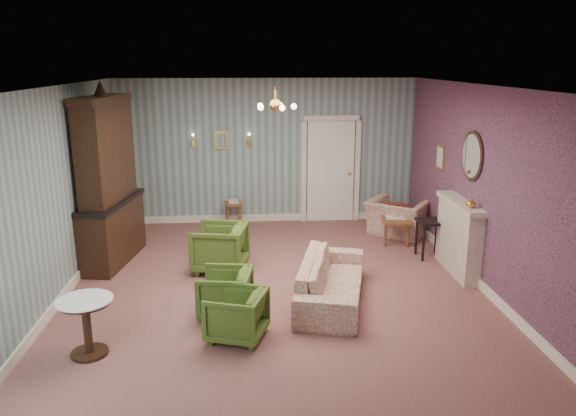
{
  "coord_description": "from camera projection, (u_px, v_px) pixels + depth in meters",
  "views": [
    {
      "loc": [
        -0.39,
        -7.54,
        3.24
      ],
      "look_at": [
        0.2,
        0.4,
        1.1
      ],
      "focal_mm": 34.42,
      "sensor_mm": 36.0,
      "label": 1
    }
  ],
  "objects": [
    {
      "name": "floor",
      "position": [
        276.0,
        287.0,
        8.13
      ],
      "size": [
        7.0,
        7.0,
        0.0
      ],
      "primitive_type": "plane",
      "color": "#83544C",
      "rests_on": "ground"
    },
    {
      "name": "ceiling",
      "position": [
        275.0,
        86.0,
        7.37
      ],
      "size": [
        7.0,
        7.0,
        0.0
      ],
      "primitive_type": "plane",
      "rotation": [
        3.14,
        0.0,
        0.0
      ],
      "color": "white",
      "rests_on": "ground"
    },
    {
      "name": "wall_back",
      "position": [
        267.0,
        152.0,
        11.12
      ],
      "size": [
        6.0,
        0.0,
        6.0
      ],
      "primitive_type": "plane",
      "rotation": [
        1.57,
        0.0,
        0.0
      ],
      "color": "slate",
      "rests_on": "ground"
    },
    {
      "name": "wall_front",
      "position": [
        299.0,
        293.0,
        4.38
      ],
      "size": [
        6.0,
        0.0,
        6.0
      ],
      "primitive_type": "plane",
      "rotation": [
        -1.57,
        0.0,
        0.0
      ],
      "color": "slate",
      "rests_on": "ground"
    },
    {
      "name": "wall_left",
      "position": [
        57.0,
        195.0,
        7.53
      ],
      "size": [
        0.0,
        7.0,
        7.0
      ],
      "primitive_type": "plane",
      "rotation": [
        1.57,
        0.0,
        1.57
      ],
      "color": "slate",
      "rests_on": "ground"
    },
    {
      "name": "wall_right",
      "position": [
        483.0,
        188.0,
        7.96
      ],
      "size": [
        0.0,
        7.0,
        7.0
      ],
      "primitive_type": "plane",
      "rotation": [
        1.57,
        0.0,
        -1.57
      ],
      "color": "slate",
      "rests_on": "ground"
    },
    {
      "name": "wall_right_floral",
      "position": [
        482.0,
        188.0,
        7.96
      ],
      "size": [
        0.0,
        7.0,
        7.0
      ],
      "primitive_type": "plane",
      "rotation": [
        1.57,
        0.0,
        -1.57
      ],
      "color": "#A7535F",
      "rests_on": "ground"
    },
    {
      "name": "door",
      "position": [
        330.0,
        169.0,
        11.27
      ],
      "size": [
        1.12,
        0.12,
        2.16
      ],
      "primitive_type": null,
      "color": "white",
      "rests_on": "floor"
    },
    {
      "name": "olive_chair_a",
      "position": [
        236.0,
        313.0,
        6.56
      ],
      "size": [
        0.77,
        0.8,
        0.66
      ],
      "primitive_type": "imported",
      "rotation": [
        0.0,
        0.0,
        -1.89
      ],
      "color": "#435F21",
      "rests_on": "floor"
    },
    {
      "name": "olive_chair_b",
      "position": [
        225.0,
        290.0,
        7.18
      ],
      "size": [
        0.7,
        0.74,
        0.67
      ],
      "primitive_type": "imported",
      "rotation": [
        0.0,
        0.0,
        -1.71
      ],
      "color": "#435F21",
      "rests_on": "floor"
    },
    {
      "name": "olive_chair_c",
      "position": [
        219.0,
        245.0,
        8.71
      ],
      "size": [
        0.88,
        0.92,
        0.82
      ],
      "primitive_type": "imported",
      "rotation": [
        0.0,
        0.0,
        -1.76
      ],
      "color": "#435F21",
      "rests_on": "floor"
    },
    {
      "name": "sofa_chintz",
      "position": [
        332.0,
        273.0,
        7.59
      ],
      "size": [
        1.08,
        2.16,
        0.81
      ],
      "primitive_type": "imported",
      "rotation": [
        0.0,
        0.0,
        1.33
      ],
      "color": "#94443B",
      "rests_on": "floor"
    },
    {
      "name": "wingback_chair",
      "position": [
        398.0,
        212.0,
        10.46
      ],
      "size": [
        1.24,
        1.17,
        0.91
      ],
      "primitive_type": "imported",
      "rotation": [
        0.0,
        0.0,
        2.5
      ],
      "color": "#94443B",
      "rests_on": "floor"
    },
    {
      "name": "dresser",
      "position": [
        106.0,
        176.0,
        8.83
      ],
      "size": [
        0.86,
        1.8,
        2.87
      ],
      "primitive_type": null,
      "rotation": [
        0.0,
        0.0,
        -0.16
      ],
      "color": "black",
      "rests_on": "floor"
    },
    {
      "name": "fireplace",
      "position": [
        459.0,
        237.0,
        8.57
      ],
      "size": [
        0.3,
        1.4,
        1.16
      ],
      "primitive_type": null,
      "color": "beige",
      "rests_on": "floor"
    },
    {
      "name": "mantel_vase",
      "position": [
        471.0,
        203.0,
        8.01
      ],
      "size": [
        0.15,
        0.15,
        0.15
      ],
      "primitive_type": "imported",
      "color": "gold",
      "rests_on": "fireplace"
    },
    {
      "name": "oval_mirror",
      "position": [
        472.0,
        156.0,
        8.24
      ],
      "size": [
        0.04,
        0.76,
        0.84
      ],
      "primitive_type": null,
      "color": "white",
      "rests_on": "wall_right"
    },
    {
      "name": "framed_print",
      "position": [
        441.0,
        157.0,
        9.61
      ],
      "size": [
        0.04,
        0.34,
        0.42
      ],
      "primitive_type": null,
      "color": "gold",
      "rests_on": "wall_right"
    },
    {
      "name": "coffee_table",
      "position": [
        394.0,
        228.0,
        10.2
      ],
      "size": [
        0.62,
        0.96,
        0.46
      ],
      "primitive_type": null,
      "rotation": [
        0.0,
        0.0,
        -0.14
      ],
      "color": "brown",
      "rests_on": "floor"
    },
    {
      "name": "side_table_black",
      "position": [
        430.0,
        239.0,
        9.28
      ],
      "size": [
        0.45,
        0.45,
        0.65
      ],
      "primitive_type": null,
      "rotation": [
        0.0,
        0.0,
        0.04
      ],
      "color": "black",
      "rests_on": "floor"
    },
    {
      "name": "pedestal_table",
      "position": [
        87.0,
        327.0,
        6.19
      ],
      "size": [
        0.75,
        0.75,
        0.68
      ],
      "primitive_type": null,
      "rotation": [
        0.0,
        0.0,
        0.24
      ],
      "color": "black",
      "rests_on": "floor"
    },
    {
      "name": "nesting_table",
      "position": [
        234.0,
        213.0,
        11.04
      ],
      "size": [
        0.38,
        0.46,
        0.54
      ],
      "primitive_type": null,
      "rotation": [
        0.0,
        0.0,
        0.15
      ],
      "color": "brown",
      "rests_on": "floor"
    },
    {
      "name": "gilt_mirror_back",
      "position": [
        221.0,
        140.0,
        10.95
      ],
      "size": [
        0.28,
        0.06,
        0.36
      ],
      "primitive_type": null,
      "color": "gold",
      "rests_on": "wall_back"
    },
    {
      "name": "sconce_left",
      "position": [
        193.0,
        141.0,
        10.89
      ],
      "size": [
        0.16,
        0.12,
        0.3
      ],
      "primitive_type": null,
      "color": "gold",
      "rests_on": "wall_back"
    },
    {
      "name": "sconce_right",
      "position": [
        249.0,
        140.0,
        10.97
      ],
      "size": [
        0.16,
        0.12,
        0.3
      ],
      "primitive_type": null,
      "color": "gold",
      "rests_on": "wall_back"
    },
    {
      "name": "chandelier",
      "position": [
        275.0,
        107.0,
        7.44
      ],
      "size": [
        0.56,
        0.56,
        0.36
      ],
      "primitive_type": null,
      "color": "gold",
      "rests_on": "ceiling"
    },
    {
      "name": "burgundy_cushion",
      "position": [
        398.0,
        213.0,
        10.3
      ],
      "size": [
        0.41,
        0.28,
        0.39
      ],
      "primitive_type": "cube",
      "rotation": [
        0.17,
        0.0,
        -0.35
      ],
      "color": "maroon",
      "rests_on": "wingback_chair"
    }
  ]
}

